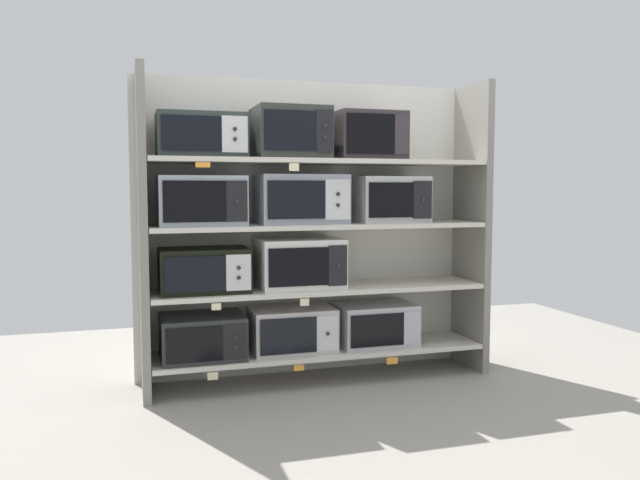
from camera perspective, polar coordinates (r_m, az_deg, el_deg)
ground at (r=3.49m, az=4.99°, el=-17.12°), size 6.20×6.00×0.02m
back_panel at (r=4.43m, az=-0.94°, el=1.09°), size 2.40×0.04×2.01m
upright_left at (r=4.02m, az=-15.65°, el=0.54°), size 0.05×0.46×2.01m
upright_right at (r=4.65m, az=13.47°, el=1.13°), size 0.05×0.46×2.01m
shelf_0 at (r=4.33m, az=-0.00°, el=-9.90°), size 2.20×0.46×0.03m
microwave_0 at (r=4.13m, az=-10.53°, el=-8.52°), size 0.52×0.43×0.27m
microwave_1 at (r=4.23m, az=-2.54°, el=-8.02°), size 0.55×0.38×0.29m
microwave_2 at (r=4.41m, az=4.97°, el=-7.54°), size 0.53×0.38×0.28m
price_tag_0 at (r=3.97m, az=-9.62°, el=-11.98°), size 0.06×0.00×0.05m
price_tag_1 at (r=4.06m, az=-1.90°, el=-11.43°), size 0.07×0.00×0.04m
price_tag_2 at (r=4.26m, az=6.51°, el=-10.73°), size 0.08×0.00×0.05m
shelf_1 at (r=4.24m, az=-0.00°, el=-4.39°), size 2.20×0.46×0.03m
microwave_3 at (r=4.06m, az=-10.39°, el=-2.68°), size 0.55×0.37×0.28m
microwave_4 at (r=4.17m, az=-1.88°, el=-2.08°), size 0.54×0.42×0.32m
price_tag_3 at (r=3.87m, az=-9.31°, el=-5.94°), size 0.06×0.00×0.04m
price_tag_4 at (r=3.98m, az=-1.40°, el=-5.62°), size 0.06×0.00×0.05m
shelf_2 at (r=4.19m, az=-0.00°, el=1.30°), size 2.20×0.46×0.03m
microwave_5 at (r=4.03m, az=-10.64°, el=3.49°), size 0.53×0.41×0.31m
microwave_6 at (r=4.15m, az=-1.66°, el=3.69°), size 0.57×0.35×0.32m
microwave_7 at (r=4.35m, az=6.28°, el=3.65°), size 0.47×0.37×0.31m
shelf_3 at (r=4.19m, az=-0.00°, el=7.05°), size 2.20×0.46×0.03m
microwave_8 at (r=4.04m, az=-10.65°, el=9.21°), size 0.54×0.36×0.27m
microwave_9 at (r=4.14m, az=-2.70°, el=9.56°), size 0.46×0.43×0.33m
microwave_10 at (r=4.30m, az=4.18°, el=9.28°), size 0.45×0.42×0.31m
price_tag_5 at (r=3.80m, az=-10.49°, el=6.68°), size 0.09×0.00×0.03m
price_tag_6 at (r=3.90m, az=-2.35°, el=6.57°), size 0.06×0.00×0.05m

